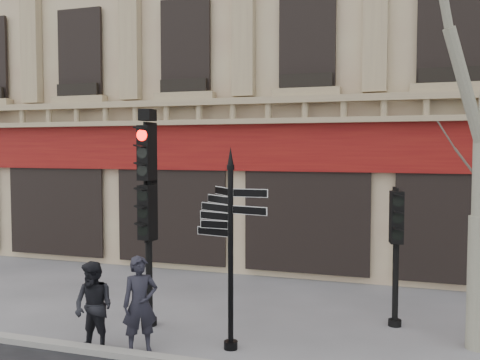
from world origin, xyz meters
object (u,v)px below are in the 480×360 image
object	(u,v)px
traffic_signal_main	(148,190)
pedestrian_a	(140,304)
traffic_signal_secondary	(396,232)
pedestrian_b	(94,307)
fingerpost	(231,214)

from	to	relation	value
traffic_signal_main	pedestrian_a	bearing A→B (deg)	-67.06
traffic_signal_secondary	pedestrian_b	distance (m)	5.94
fingerpost	traffic_signal_main	distance (m)	2.12
fingerpost	traffic_signal_main	world-z (taller)	traffic_signal_main
fingerpost	traffic_signal_secondary	xyz separation A→B (m)	(2.73, 2.20, -0.52)
traffic_signal_main	traffic_signal_secondary	bearing A→B (deg)	19.24
pedestrian_a	pedestrian_b	xyz separation A→B (m)	(-0.78, -0.24, -0.05)
traffic_signal_main	traffic_signal_secondary	distance (m)	5.01
fingerpost	traffic_signal_main	bearing A→B (deg)	-176.73
fingerpost	pedestrian_b	xyz separation A→B (m)	(-2.25, -0.86, -1.62)
pedestrian_a	traffic_signal_main	bearing A→B (deg)	74.61
fingerpost	traffic_signal_secondary	size ratio (longest dim) A/B	1.32
traffic_signal_secondary	pedestrian_b	xyz separation A→B (m)	(-4.97, -3.05, -1.11)
pedestrian_a	pedestrian_b	size ratio (longest dim) A/B	1.07
fingerpost	pedestrian_a	distance (m)	2.23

